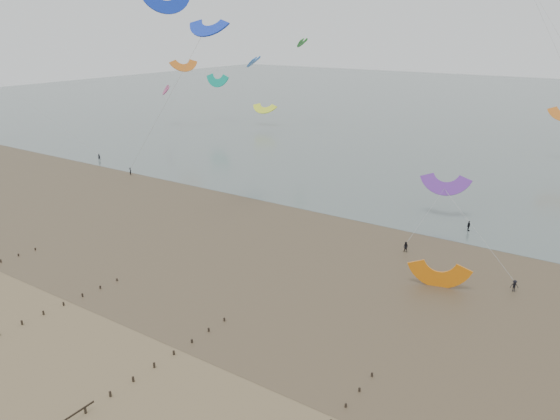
{
  "coord_description": "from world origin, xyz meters",
  "views": [
    {
      "loc": [
        39.34,
        -28.83,
        31.41
      ],
      "look_at": [
        0.63,
        28.0,
        8.0
      ],
      "focal_mm": 35.0,
      "sensor_mm": 36.0,
      "label": 1
    }
  ],
  "objects": [
    {
      "name": "kitesurfer_lead",
      "position": [
        -53.3,
        48.69,
        0.84
      ],
      "size": [
        0.74,
        0.66,
        1.69
      ],
      "primitive_type": "imported",
      "rotation": [
        0.0,
        0.0,
        2.61
      ],
      "color": "black",
      "rests_on": "ground"
    },
    {
      "name": "ground",
      "position": [
        0.0,
        0.0,
        0.0
      ],
      "size": [
        500.0,
        500.0,
        0.0
      ],
      "primitive_type": "plane",
      "color": "brown",
      "rests_on": "ground"
    },
    {
      "name": "kites_airborne",
      "position": [
        -6.21,
        92.17,
        17.35
      ],
      "size": [
        248.77,
        110.89,
        40.48
      ],
      "color": "#6A2DA2",
      "rests_on": "ground"
    },
    {
      "name": "grounded_kite",
      "position": [
        20.84,
        33.81,
        0.0
      ],
      "size": [
        7.54,
        6.51,
        3.57
      ],
      "primitive_type": null,
      "rotation": [
        1.54,
        0.0,
        0.25
      ],
      "color": "orange",
      "rests_on": "ground"
    },
    {
      "name": "sea_and_shore",
      "position": [
        -4.08,
        34.4,
        0.01
      ],
      "size": [
        500.0,
        665.0,
        0.03
      ],
      "color": "#475654",
      "rests_on": "ground"
    },
    {
      "name": "kitesurfers",
      "position": [
        28.1,
        48.12,
        0.81
      ],
      "size": [
        125.07,
        19.05,
        1.76
      ],
      "color": "black",
      "rests_on": "ground"
    }
  ]
}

